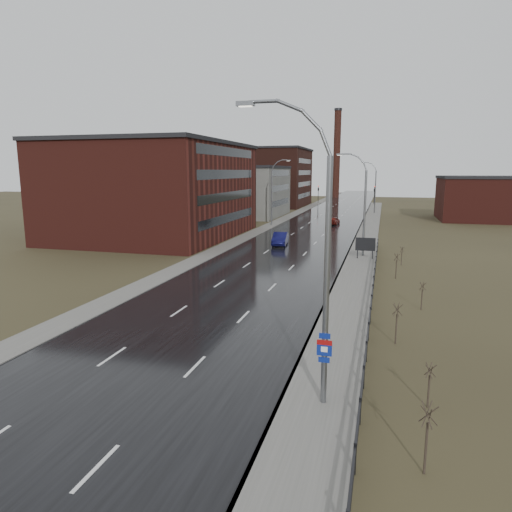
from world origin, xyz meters
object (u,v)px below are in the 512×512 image
Objects in this scene: billboard at (365,245)px; car_near at (280,239)px; car_far at (334,221)px; streetlight_main at (319,260)px.

car_near is at bearing 146.33° from billboard.
car_near is at bearing 86.79° from car_far.
car_near is at bearing 104.66° from streetlight_main.
streetlight_main is 2.44× the size of car_near.
streetlight_main is at bearing -91.12° from billboard.
car_far is (-6.78, 32.09, -0.96)m from billboard.
billboard reaches higher than car_near.
streetlight_main is at bearing -81.62° from car_near.
car_far is (-6.16, 64.18, -5.35)m from streetlight_main.
billboard is 0.50× the size of car_near.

